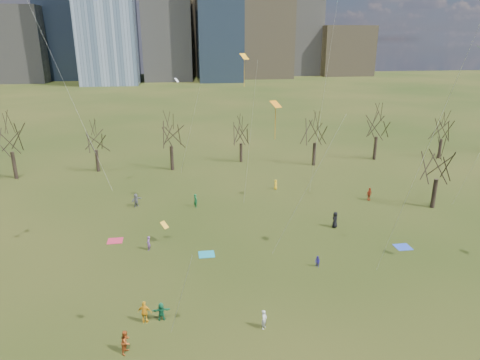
{
  "coord_description": "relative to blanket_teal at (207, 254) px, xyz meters",
  "views": [
    {
      "loc": [
        -6.33,
        -28.74,
        20.62
      ],
      "look_at": [
        0.0,
        12.0,
        7.0
      ],
      "focal_mm": 32.0,
      "sensor_mm": 36.0,
      "label": 1
    }
  ],
  "objects": [
    {
      "name": "ground",
      "position": [
        3.75,
        -9.82,
        -0.01
      ],
      "size": [
        500.0,
        500.0,
        0.0
      ],
      "primitive_type": "plane",
      "color": "black",
      "rests_on": "ground"
    },
    {
      "name": "downtown_skyline",
      "position": [
        1.32,
        200.82,
        38.99
      ],
      "size": [
        212.5,
        78.0,
        118.0
      ],
      "color": "slate",
      "rests_on": "ground"
    },
    {
      "name": "bare_tree_row",
      "position": [
        3.66,
        27.4,
        6.1
      ],
      "size": [
        113.04,
        29.8,
        9.5
      ],
      "color": "black",
      "rests_on": "ground"
    },
    {
      "name": "blanket_teal",
      "position": [
        0.0,
        0.0,
        0.0
      ],
      "size": [
        1.6,
        1.5,
        0.03
      ],
      "primitive_type": "cube",
      "color": "teal",
      "rests_on": "ground"
    },
    {
      "name": "blanket_navy",
      "position": [
        20.36,
        -1.56,
        0.0
      ],
      "size": [
        1.6,
        1.5,
        0.03
      ],
      "primitive_type": "cube",
      "color": "blue",
      "rests_on": "ground"
    },
    {
      "name": "blanket_crimson",
      "position": [
        -9.47,
        4.54,
        0.0
      ],
      "size": [
        1.6,
        1.5,
        0.03
      ],
      "primitive_type": "cube",
      "color": "#BF2643",
      "rests_on": "ground"
    },
    {
      "name": "person_1",
      "position": [
        3.33,
        -12.21,
        0.76
      ],
      "size": [
        0.63,
        0.67,
        1.54
      ],
      "primitive_type": "imported",
      "rotation": [
        0.0,
        0.0,
        0.96
      ],
      "color": "silver",
      "rests_on": "ground"
    },
    {
      "name": "person_2",
      "position": [
        -6.58,
        -13.29,
        0.85
      ],
      "size": [
        0.91,
        1.02,
        1.74
      ],
      "primitive_type": "imported",
      "rotation": [
        0.0,
        0.0,
        1.21
      ],
      "color": "#AD4918",
      "rests_on": "ground"
    },
    {
      "name": "person_4",
      "position": [
        -5.48,
        -10.16,
        0.91
      ],
      "size": [
        1.16,
        0.7,
        1.85
      ],
      "primitive_type": "imported",
      "rotation": [
        0.0,
        0.0,
        2.9
      ],
      "color": "#F1AA1A",
      "rests_on": "ground"
    },
    {
      "name": "person_5",
      "position": [
        -4.26,
        -10.01,
        0.73
      ],
      "size": [
        1.4,
        0.48,
        1.49
      ],
      "primitive_type": "imported",
      "rotation": [
        0.0,
        0.0,
        3.17
      ],
      "color": "#197044",
      "rests_on": "ground"
    },
    {
      "name": "person_6",
      "position": [
        15.12,
        4.28,
        0.92
      ],
      "size": [
        1.06,
        1.08,
        1.88
      ],
      "primitive_type": "imported",
      "rotation": [
        0.0,
        0.0,
        3.98
      ],
      "color": "black",
      "rests_on": "ground"
    },
    {
      "name": "person_7",
      "position": [
        -5.78,
        1.87,
        0.75
      ],
      "size": [
        0.47,
        0.62,
        1.53
      ],
      "primitive_type": "imported",
      "rotation": [
        0.0,
        0.0,
        4.52
      ],
      "color": "#784A94",
      "rests_on": "ground"
    },
    {
      "name": "person_8",
      "position": [
        10.21,
        -4.11,
        0.55
      ],
      "size": [
        0.63,
        0.68,
        1.13
      ],
      "primitive_type": "imported",
      "rotation": [
        0.0,
        0.0,
        5.17
      ],
      "color": "#2E249C",
      "rests_on": "ground"
    },
    {
      "name": "person_10",
      "position": [
        22.81,
        11.92,
        0.86
      ],
      "size": [
        1.11,
        0.84,
        1.76
      ],
      "primitive_type": "imported",
      "rotation": [
        0.0,
        0.0,
        0.46
      ],
      "color": "#A02E16",
      "rests_on": "ground"
    },
    {
      "name": "person_11",
      "position": [
        -7.92,
        14.38,
        0.86
      ],
      "size": [
        1.51,
        1.53,
        1.76
      ],
      "primitive_type": "imported",
      "rotation": [
        0.0,
        0.0,
        0.8
      ],
      "color": "slate",
      "rests_on": "ground"
    },
    {
      "name": "person_12",
      "position": [
        11.43,
        18.14,
        0.71
      ],
      "size": [
        0.57,
        0.77,
        1.45
      ],
      "primitive_type": "imported",
      "rotation": [
        0.0,
        0.0,
        1.41
      ],
      "color": "yellow",
      "rests_on": "ground"
    },
    {
      "name": "person_13",
      "position": [
        -0.35,
        12.98,
        0.88
      ],
      "size": [
        0.68,
        0.78,
        1.8
      ],
      "primitive_type": "imported",
      "rotation": [
        0.0,
        0.0,
        2.05
      ],
      "color": "#176934",
      "rests_on": "ground"
    },
    {
      "name": "kites_airborne",
      "position": [
        8.98,
        1.22,
        13.2
      ],
      "size": [
        59.83,
        42.04,
        28.7
      ],
      "color": "orange",
      "rests_on": "ground"
    }
  ]
}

